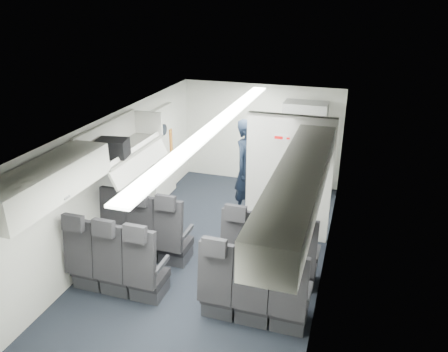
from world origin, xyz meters
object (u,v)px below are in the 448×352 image
Objects in this scene: carry_on_bag at (113,148)px; flight_attendant at (248,168)px; seat_row_front at (205,245)px; boarding_door at (162,154)px; galley_unit at (303,148)px; seat_row_mid at (182,280)px.

flight_attendant is at bearing 43.23° from carry_on_bag.
boarding_door reaches higher than seat_row_front.
flight_attendant is (-0.81, -1.30, -0.04)m from galley_unit.
seat_row_front is at bearing -51.84° from boarding_door.
seat_row_front is 1.79× the size of boarding_door.
boarding_door is (-1.64, 2.99, 0.55)m from seat_row_mid.
flight_attendant reaches higher than seat_row_front.
boarding_door is (-2.59, -1.17, 0.00)m from galley_unit.
seat_row_mid is 2.14m from carry_on_bag.
seat_row_mid is 1.79× the size of boarding_door.
galley_unit reaches higher than seat_row_mid.
seat_row_mid is 2.90m from flight_attendant.
boarding_door is at bearing 118.77° from seat_row_mid.
carry_on_bag is (-1.38, -0.06, 1.41)m from seat_row_front.
carry_on_bag is (-1.51, -2.01, 0.90)m from flight_attendant.
carry_on_bag reaches higher than flight_attendant.
galley_unit is 4.36× the size of carry_on_bag.
carry_on_bag reaches higher than seat_row_front.
seat_row_front is 0.90m from seat_row_mid.
seat_row_mid is 4.30m from galley_unit.
seat_row_mid is at bearing -102.88° from galley_unit.
galley_unit is at bearing 73.72° from seat_row_front.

